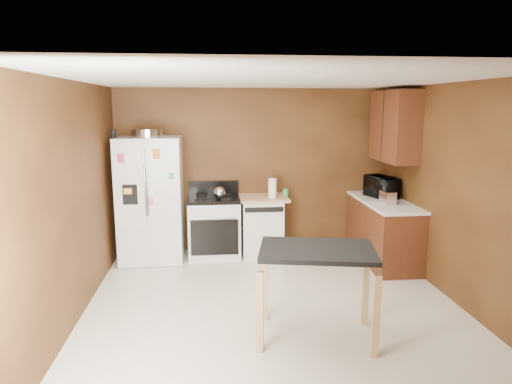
{
  "coord_description": "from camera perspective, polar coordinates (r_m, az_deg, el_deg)",
  "views": [
    {
      "loc": [
        -0.68,
        -4.73,
        2.24
      ],
      "look_at": [
        -0.12,
        0.85,
        1.17
      ],
      "focal_mm": 32.0,
      "sensor_mm": 36.0,
      "label": 1
    }
  ],
  "objects": [
    {
      "name": "toaster",
      "position": [
        6.58,
        16.15,
        -0.65
      ],
      "size": [
        0.17,
        0.25,
        0.17
      ],
      "primitive_type": "cube",
      "rotation": [
        0.0,
        0.0,
        0.1
      ],
      "color": "silver",
      "rests_on": "right_cabinets"
    },
    {
      "name": "floor",
      "position": [
        5.28,
        2.27,
        -14.36
      ],
      "size": [
        4.5,
        4.5,
        0.0
      ],
      "primitive_type": "plane",
      "color": "silver",
      "rests_on": "ground"
    },
    {
      "name": "green_canister",
      "position": [
        6.98,
        3.7,
        0.02
      ],
      "size": [
        0.11,
        0.11,
        0.1
      ],
      "primitive_type": "cylinder",
      "rotation": [
        0.0,
        0.0,
        0.3
      ],
      "color": "#3B9A5B",
      "rests_on": "dishwasher"
    },
    {
      "name": "wall_left",
      "position": [
        5.04,
        -22.01,
        -1.35
      ],
      "size": [
        0.0,
        4.5,
        4.5
      ],
      "primitive_type": "plane",
      "rotation": [
        1.57,
        0.0,
        1.57
      ],
      "color": "brown",
      "rests_on": "ground"
    },
    {
      "name": "refrigerator",
      "position": [
        6.78,
        -13.0,
        -0.9
      ],
      "size": [
        0.9,
        0.8,
        1.8
      ],
      "color": "white",
      "rests_on": "ground"
    },
    {
      "name": "microwave",
      "position": [
        6.99,
        15.39,
        0.52
      ],
      "size": [
        0.49,
        0.6,
        0.29
      ],
      "primitive_type": "imported",
      "rotation": [
        0.0,
        0.0,
        1.88
      ],
      "color": "black",
      "rests_on": "right_cabinets"
    },
    {
      "name": "gas_range",
      "position": [
        6.89,
        -5.24,
        -4.24
      ],
      "size": [
        0.76,
        0.68,
        1.1
      ],
      "color": "white",
      "rests_on": "ground"
    },
    {
      "name": "roasting_pan",
      "position": [
        6.72,
        -13.42,
        7.2
      ],
      "size": [
        0.44,
        0.44,
        0.11
      ],
      "primitive_type": "cylinder",
      "color": "silver",
      "rests_on": "refrigerator"
    },
    {
      "name": "ceiling",
      "position": [
        4.78,
        2.5,
        13.89
      ],
      "size": [
        4.5,
        4.5,
        0.0
      ],
      "primitive_type": "plane",
      "rotation": [
        3.14,
        0.0,
        0.0
      ],
      "color": "white",
      "rests_on": "ground"
    },
    {
      "name": "kettle",
      "position": [
        6.65,
        -4.59,
        -0.09
      ],
      "size": [
        0.18,
        0.18,
        0.18
      ],
      "primitive_type": "sphere",
      "color": "silver",
      "rests_on": "gas_range"
    },
    {
      "name": "wall_back",
      "position": [
        7.08,
        -0.18,
        2.73
      ],
      "size": [
        4.2,
        0.0,
        4.2
      ],
      "primitive_type": "plane",
      "rotation": [
        1.57,
        0.0,
        0.0
      ],
      "color": "brown",
      "rests_on": "ground"
    },
    {
      "name": "right_cabinets",
      "position": [
        6.83,
        16.01,
        -0.9
      ],
      "size": [
        0.63,
        1.58,
        2.45
      ],
      "color": "#5B2C19",
      "rests_on": "ground"
    },
    {
      "name": "island",
      "position": [
        4.44,
        7.62,
        -8.85
      ],
      "size": [
        1.21,
        0.91,
        0.91
      ],
      "color": "black",
      "rests_on": "ground"
    },
    {
      "name": "wall_front",
      "position": [
        2.75,
        9.09,
        -10.4
      ],
      "size": [
        4.2,
        0.0,
        4.2
      ],
      "primitive_type": "plane",
      "rotation": [
        -1.57,
        0.0,
        0.0
      ],
      "color": "brown",
      "rests_on": "ground"
    },
    {
      "name": "paper_towel",
      "position": [
        6.75,
        2.06,
        0.48
      ],
      "size": [
        0.14,
        0.14,
        0.29
      ],
      "primitive_type": "cylinder",
      "rotation": [
        0.0,
        0.0,
        -0.13
      ],
      "color": "white",
      "rests_on": "dishwasher"
    },
    {
      "name": "pen_cup",
      "position": [
        6.61,
        -17.42,
        6.97
      ],
      "size": [
        0.08,
        0.08,
        0.11
      ],
      "primitive_type": "cylinder",
      "color": "black",
      "rests_on": "refrigerator"
    },
    {
      "name": "wall_right",
      "position": [
        5.57,
        24.28,
        -0.42
      ],
      "size": [
        0.0,
        4.5,
        4.5
      ],
      "primitive_type": "plane",
      "rotation": [
        1.57,
        0.0,
        -1.57
      ],
      "color": "brown",
      "rests_on": "ground"
    },
    {
      "name": "dishwasher",
      "position": [
        6.95,
        0.72,
        -4.13
      ],
      "size": [
        0.78,
        0.63,
        0.89
      ],
      "color": "white",
      "rests_on": "ground"
    }
  ]
}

